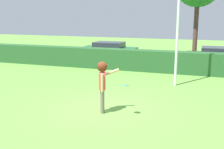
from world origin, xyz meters
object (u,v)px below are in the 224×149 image
object	(u,v)px
frisbee	(125,86)
lamppost	(179,2)
person	(103,80)
parked_car_green	(109,49)
parked_car_black	(219,56)

from	to	relation	value
frisbee	lamppost	world-z (taller)	lamppost
person	parked_car_green	size ratio (longest dim) A/B	0.43
person	parked_car_green	distance (m)	12.39
person	parked_car_black	bearing A→B (deg)	70.06
lamppost	parked_car_green	size ratio (longest dim) A/B	1.70
person	lamppost	bearing A→B (deg)	68.23
person	lamppost	size ratio (longest dim) A/B	0.25
parked_car_black	lamppost	bearing A→B (deg)	-108.47
frisbee	parked_car_black	xyz separation A→B (m)	(3.05, 10.87, -0.38)
parked_car_green	parked_car_black	distance (m)	7.99
person	frisbee	world-z (taller)	person
person	parked_car_black	size ratio (longest dim) A/B	0.42
person	parked_car_black	xyz separation A→B (m)	(3.90, 10.75, -0.46)
lamppost	parked_car_green	world-z (taller)	lamppost
lamppost	parked_car_black	bearing A→B (deg)	71.53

